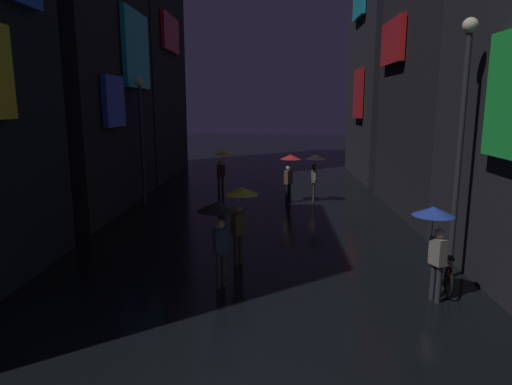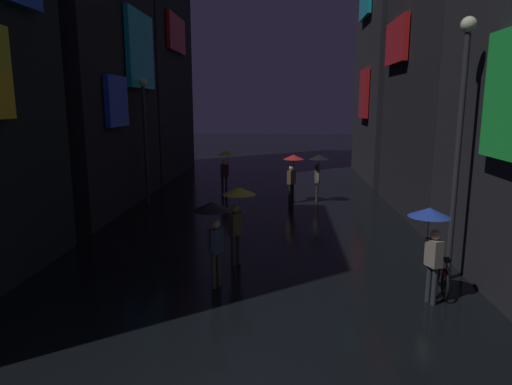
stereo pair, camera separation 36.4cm
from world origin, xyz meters
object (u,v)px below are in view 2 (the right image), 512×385
(pedestrian_midstreet_centre_black, at_px, (213,221))
(pedestrian_midstreet_left_yellow, at_px, (227,160))
(pedestrian_foreground_left_yellow, at_px, (238,204))
(pedestrian_far_right_blue, at_px, (431,229))
(pedestrian_near_crossing_black, at_px, (318,165))
(pedestrian_foreground_right_red, at_px, (293,165))
(streetlamp_right_near, at_px, (460,124))
(streetlamp_left_far, at_px, (145,126))
(bicycle_parked_at_storefront, at_px, (441,274))

(pedestrian_midstreet_centre_black, xyz_separation_m, pedestrian_midstreet_left_yellow, (-1.09, 11.30, 0.00))
(pedestrian_foreground_left_yellow, distance_m, pedestrian_far_right_blue, 4.90)
(pedestrian_far_right_blue, height_order, pedestrian_near_crossing_black, same)
(pedestrian_foreground_left_yellow, bearing_deg, pedestrian_foreground_right_red, 78.43)
(pedestrian_near_crossing_black, height_order, streetlamp_right_near, streetlamp_right_near)
(pedestrian_foreground_left_yellow, relative_size, pedestrian_far_right_blue, 1.00)
(pedestrian_midstreet_centre_black, distance_m, streetlamp_right_near, 6.19)
(pedestrian_far_right_blue, bearing_deg, pedestrian_foreground_left_yellow, 153.74)
(pedestrian_foreground_left_yellow, height_order, pedestrian_far_right_blue, same)
(pedestrian_foreground_right_red, distance_m, pedestrian_far_right_blue, 10.44)
(pedestrian_far_right_blue, relative_size, streetlamp_right_near, 0.34)
(pedestrian_midstreet_centre_black, bearing_deg, streetlamp_left_far, 115.31)
(pedestrian_foreground_left_yellow, distance_m, pedestrian_midstreet_left_yellow, 9.63)
(pedestrian_foreground_right_red, bearing_deg, pedestrian_foreground_left_yellow, -101.57)
(pedestrian_foreground_left_yellow, relative_size, pedestrian_midstreet_left_yellow, 1.00)
(pedestrian_far_right_blue, distance_m, streetlamp_left_far, 13.19)
(pedestrian_midstreet_centre_black, relative_size, pedestrian_midstreet_left_yellow, 1.00)
(pedestrian_foreground_right_red, bearing_deg, pedestrian_far_right_blue, -74.56)
(bicycle_parked_at_storefront, bearing_deg, streetlamp_right_near, 59.67)
(pedestrian_foreground_left_yellow, distance_m, bicycle_parked_at_storefront, 5.31)
(pedestrian_foreground_right_red, distance_m, streetlamp_right_near, 9.73)
(pedestrian_near_crossing_black, bearing_deg, bicycle_parked_at_storefront, -77.21)
(pedestrian_far_right_blue, distance_m, bicycle_parked_at_storefront, 1.53)
(pedestrian_midstreet_centre_black, distance_m, pedestrian_foreground_right_red, 9.89)
(streetlamp_right_near, bearing_deg, pedestrian_foreground_right_red, 113.00)
(pedestrian_midstreet_centre_black, relative_size, pedestrian_foreground_right_red, 1.00)
(pedestrian_far_right_blue, height_order, streetlamp_right_near, streetlamp_right_near)
(pedestrian_midstreet_centre_black, bearing_deg, pedestrian_foreground_right_red, 78.23)
(streetlamp_right_near, distance_m, streetlamp_left_far, 12.88)
(pedestrian_foreground_right_red, relative_size, bicycle_parked_at_storefront, 1.17)
(pedestrian_foreground_right_red, xyz_separation_m, pedestrian_foreground_left_yellow, (-1.62, -7.89, 0.00))
(pedestrian_midstreet_centre_black, height_order, pedestrian_foreground_left_yellow, same)
(pedestrian_far_right_blue, bearing_deg, pedestrian_near_crossing_black, 99.17)
(streetlamp_right_near, xyz_separation_m, streetlamp_left_far, (-10.00, 8.10, -0.47))
(pedestrian_foreground_right_red, bearing_deg, streetlamp_right_near, -67.00)
(pedestrian_midstreet_left_yellow, distance_m, bicycle_parked_at_storefront, 12.84)
(pedestrian_midstreet_left_yellow, distance_m, streetlamp_left_far, 4.26)
(pedestrian_midstreet_left_yellow, xyz_separation_m, bicycle_parked_at_storefront, (6.42, -11.05, -1.28))
(pedestrian_midstreet_left_yellow, bearing_deg, streetlamp_right_near, -56.65)
(bicycle_parked_at_storefront, bearing_deg, pedestrian_near_crossing_black, 102.79)
(pedestrian_midstreet_centre_black, distance_m, pedestrian_foreground_left_yellow, 1.83)
(bicycle_parked_at_storefront, bearing_deg, pedestrian_far_right_blue, -129.56)
(pedestrian_far_right_blue, bearing_deg, bicycle_parked_at_storefront, 50.44)
(pedestrian_midstreet_centre_black, bearing_deg, streetlamp_right_near, 9.38)
(pedestrian_foreground_right_red, bearing_deg, pedestrian_midstreet_left_yellow, 152.43)
(pedestrian_near_crossing_black, relative_size, bicycle_parked_at_storefront, 1.17)
(pedestrian_foreground_right_red, xyz_separation_m, pedestrian_midstreet_left_yellow, (-3.11, 1.62, 0.00))
(pedestrian_far_right_blue, bearing_deg, pedestrian_foreground_right_red, 105.44)
(pedestrian_midstreet_left_yellow, bearing_deg, pedestrian_far_right_blue, -63.25)
(pedestrian_foreground_right_red, bearing_deg, bicycle_parked_at_storefront, -70.67)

